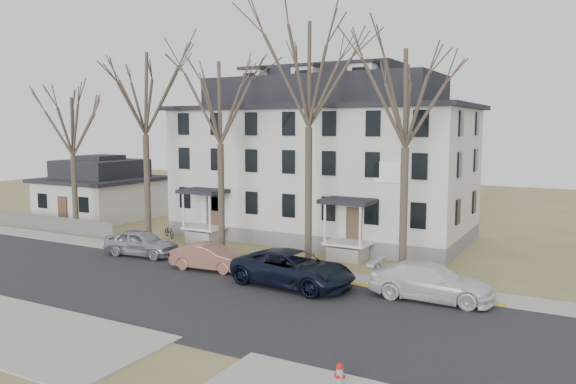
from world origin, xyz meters
The scene contains 18 objects.
ground centered at (0.00, 0.00, 0.00)m, with size 120.00×120.00×0.00m, color olive.
main_road centered at (0.00, 2.00, 0.00)m, with size 120.00×10.00×0.04m, color #27272A.
far_sidewalk centered at (0.00, 8.00, 0.00)m, with size 120.00×2.00×0.08m, color #A09F97.
yellow_curb centered at (5.00, 7.10, 0.00)m, with size 14.00×0.25×0.06m, color gold.
boarding_house centered at (-2.00, 17.95, 5.38)m, with size 20.80×12.36×12.05m.
small_house centered at (-22.00, 16.00, 2.25)m, with size 8.70×8.70×5.00m.
fence centered at (-21.00, 9.50, 0.00)m, with size 14.00×0.06×1.20m, color gray.
tree_far_left centered at (-11.00, 9.80, 10.34)m, with size 8.40×8.40×13.72m.
tree_mid_left centered at (-5.00, 9.80, 9.60)m, with size 7.80×7.80×12.74m.
tree_center centered at (1.00, 9.80, 11.08)m, with size 9.00×9.00×14.70m.
tree_mid_right centered at (6.50, 9.80, 9.60)m, with size 7.80×7.80×12.74m.
tree_bungalow centered at (-18.00, 9.80, 8.12)m, with size 6.60×6.60×10.78m.
car_silver centered at (-8.78, 6.78, 0.79)m, with size 1.87×4.65×1.58m, color #9C9FAC.
car_tan centered at (-3.15, 6.05, 0.71)m, with size 1.50×4.31×1.42m, color #8F5A4C.
car_navy centered at (2.35, 5.48, 0.87)m, with size 2.87×6.23×1.73m, color black.
car_white centered at (8.83, 6.63, 0.81)m, with size 2.26×5.57×1.62m, color silver.
bicycle_left centered at (-11.02, 11.90, 0.45)m, with size 0.60×1.72×0.90m, color black.
fire_hydrant centered at (8.67, -3.33, 0.40)m, with size 0.33×0.31×0.79m.
Camera 1 is at (15.06, -18.15, 7.82)m, focal length 35.00 mm.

